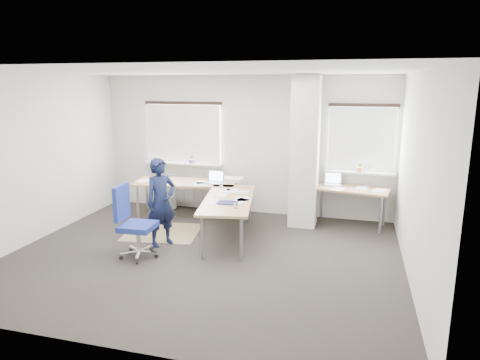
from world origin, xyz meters
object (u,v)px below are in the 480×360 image
(desk_side, at_px, (350,190))
(task_chair, at_px, (136,237))
(desk_main, at_px, (208,191))
(person, at_px, (161,202))

(desk_side, bearing_deg, task_chair, -131.92)
(desk_main, xyz_separation_m, desk_side, (2.54, 0.81, -0.01))
(task_chair, relative_size, person, 0.77)
(task_chair, height_order, person, person)
(desk_main, relative_size, desk_side, 1.88)
(task_chair, bearing_deg, desk_side, 35.18)
(desk_side, relative_size, person, 1.03)
(desk_main, xyz_separation_m, person, (-0.44, -1.06, 0.04))
(desk_main, distance_m, task_chair, 1.79)
(person, bearing_deg, task_chair, -161.52)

